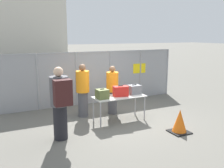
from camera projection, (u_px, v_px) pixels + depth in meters
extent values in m
plane|color=#605E56|center=(120.00, 119.00, 7.89)|extent=(120.00, 120.00, 0.00)
cylinder|color=gray|center=(38.00, 82.00, 8.72)|extent=(0.07, 0.07, 2.01)
cylinder|color=gray|center=(76.00, 79.00, 9.32)|extent=(0.07, 0.07, 2.01)
cylinder|color=gray|center=(110.00, 76.00, 9.92)|extent=(0.07, 0.07, 2.01)
cylinder|color=gray|center=(140.00, 74.00, 10.53)|extent=(0.07, 0.07, 2.01)
cylinder|color=gray|center=(167.00, 72.00, 11.13)|extent=(0.07, 0.07, 2.01)
cube|color=gray|center=(94.00, 78.00, 9.62)|extent=(7.05, 0.01, 2.01)
cube|color=gray|center=(93.00, 52.00, 9.43)|extent=(7.05, 0.04, 0.04)
cube|color=yellow|center=(139.00, 68.00, 10.45)|extent=(0.60, 0.01, 0.40)
cube|color=#B2B2AD|center=(119.00, 97.00, 7.65)|extent=(1.62, 0.68, 0.02)
cylinder|color=#99999E|center=(101.00, 115.00, 7.16)|extent=(0.04, 0.04, 0.75)
cylinder|color=#99999E|center=(144.00, 108.00, 7.80)|extent=(0.04, 0.04, 0.75)
cylinder|color=#99999E|center=(93.00, 109.00, 7.66)|extent=(0.04, 0.04, 0.75)
cylinder|color=#99999E|center=(135.00, 104.00, 8.30)|extent=(0.04, 0.04, 0.75)
cube|color=#566033|center=(102.00, 94.00, 7.35)|extent=(0.34, 0.35, 0.28)
cube|color=black|center=(102.00, 89.00, 7.32)|extent=(0.13, 0.03, 0.02)
cube|color=red|center=(121.00, 91.00, 7.64)|extent=(0.48, 0.33, 0.31)
cube|color=black|center=(121.00, 86.00, 7.61)|extent=(0.16, 0.05, 0.02)
cube|color=slate|center=(134.00, 89.00, 7.95)|extent=(0.38, 0.30, 0.28)
cube|color=black|center=(134.00, 85.00, 7.92)|extent=(0.15, 0.03, 0.02)
cylinder|color=black|center=(60.00, 122.00, 6.34)|extent=(0.35, 0.35, 0.89)
cylinder|color=#4C4C51|center=(59.00, 91.00, 6.19)|extent=(0.46, 0.46, 0.74)
sphere|color=beige|center=(58.00, 72.00, 6.09)|extent=(0.24, 0.24, 0.24)
cube|color=#381919|center=(63.00, 93.00, 5.86)|extent=(0.42, 0.25, 0.62)
cylinder|color=#4C4C51|center=(112.00, 102.00, 8.41)|extent=(0.31, 0.31, 0.77)
cylinder|color=orange|center=(112.00, 82.00, 8.27)|extent=(0.40, 0.40, 0.64)
sphere|color=brown|center=(112.00, 69.00, 8.19)|extent=(0.21, 0.21, 0.21)
cylinder|color=#4C4C51|center=(83.00, 104.00, 8.12)|extent=(0.32, 0.32, 0.82)
cylinder|color=orange|center=(83.00, 82.00, 7.97)|extent=(0.43, 0.43, 0.68)
sphere|color=brown|center=(82.00, 68.00, 7.88)|extent=(0.22, 0.22, 0.22)
cube|color=#B2B2B7|center=(113.00, 80.00, 12.42)|extent=(3.37, 1.44, 0.54)
sphere|color=black|center=(109.00, 86.00, 11.50)|extent=(0.59, 0.59, 0.59)
sphere|color=black|center=(96.00, 81.00, 12.88)|extent=(0.59, 0.59, 0.59)
cylinder|color=#59595B|center=(69.00, 88.00, 11.48)|extent=(1.18, 0.06, 0.06)
cube|color=black|center=(179.00, 132.00, 6.84)|extent=(0.52, 0.52, 0.03)
cone|color=orange|center=(180.00, 121.00, 6.78)|extent=(0.41, 0.41, 0.64)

